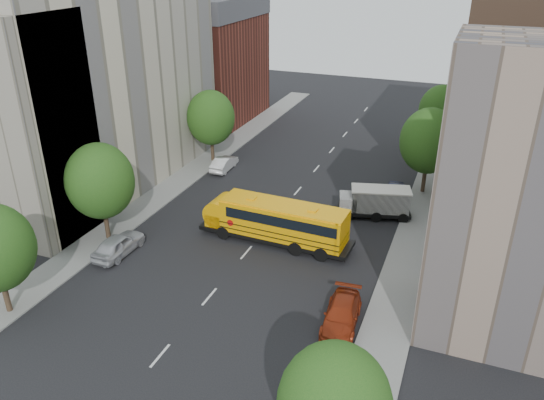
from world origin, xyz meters
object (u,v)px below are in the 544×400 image
Objects in this scene: safari_truck at (375,202)px; parked_car_5 at (425,140)px; school_bus at (274,220)px; parked_car_3 at (342,315)px; street_tree_5 at (441,110)px; street_tree_2 at (211,118)px; parked_car_1 at (224,163)px; parked_car_0 at (118,244)px; street_tree_1 at (100,181)px; street_tree_4 at (429,141)px; parked_car_4 at (394,194)px.

parked_car_5 is (1.86, 19.59, -0.58)m from safari_truck.
parked_car_3 is (7.48, -7.95, -1.19)m from school_bus.
school_bus is (-9.68, -25.63, -2.79)m from street_tree_5.
school_bus is at bearing -110.69° from street_tree_5.
parked_car_1 is (2.20, -1.73, -4.13)m from street_tree_2.
safari_truck is 15.07m from parked_car_3.
parked_car_0 is 1.11× the size of parked_car_1.
street_tree_5 is 0.61× the size of school_bus.
street_tree_2 reaches higher than parked_car_3.
street_tree_5 is 1.76× the size of parked_car_1.
street_tree_1 reaches higher than parked_car_1.
parked_car_0 is at bearing -83.60° from street_tree_2.
street_tree_5 reaches higher than parked_car_1.
street_tree_4 is at bearing -90.00° from street_tree_5.
street_tree_4 is 13.78m from parked_car_5.
safari_truck is (6.42, 7.07, -0.53)m from school_bus.
parked_car_4 reaches higher than parked_car_3.
street_tree_4 reaches higher than street_tree_2.
parked_car_4 is at bearing -8.46° from street_tree_2.
safari_truck reaches higher than parked_car_4.
school_bus is 2.53× the size of parked_car_5.
parked_car_4 is at bearing -89.50° from parked_car_5.
parked_car_1 is (-16.54, 4.84, -0.68)m from safari_truck.
street_tree_1 is 4.96m from parked_car_0.
school_bus is at bearing -148.34° from parked_car_0.
parked_car_5 is (-1.40, 1.03, -3.91)m from street_tree_5.
street_tree_2 is 1.56× the size of parked_car_3.
street_tree_2 is 0.95× the size of street_tree_4.
street_tree_4 is at bearing -177.39° from parked_car_1.
parked_car_4 is (7.48, 10.69, -1.15)m from school_bus.
street_tree_5 is 37.50m from parked_car_0.
parked_car_5 is at bearing 82.96° from parked_car_4.
street_tree_4 is 1.82× the size of parked_car_4.
parked_car_0 is (-10.12, -5.98, -1.10)m from school_bus.
street_tree_4 is at bearing -134.19° from parked_car_0.
street_tree_4 reaches higher than parked_car_1.
street_tree_2 is 1.20× the size of safari_truck.
street_tree_5 reaches higher than parked_car_5.
street_tree_2 is at bearing -144.32° from parked_car_5.
parked_car_4 is (-2.20, -14.94, -3.95)m from street_tree_5.
parked_car_1 is 23.59m from parked_car_5.
parked_car_0 reaches higher than parked_car_3.
parked_car_0 is (2.20, -19.61, -4.02)m from street_tree_2.
safari_truck is 1.30× the size of parked_car_3.
parked_car_4 is (1.06, 3.62, -0.62)m from safari_truck.
street_tree_4 is at bearing 48.53° from safari_truck.
parked_car_3 is at bearing -47.46° from street_tree_2.
safari_truck is 21.07m from parked_car_0.
parked_car_4 is (0.00, 18.63, 0.04)m from parked_car_3.
parked_car_1 is at bearing 126.91° from parked_car_3.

